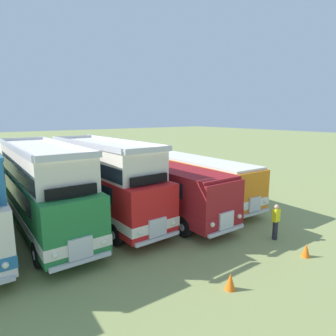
% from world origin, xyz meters
% --- Properties ---
extents(ground_plane, '(200.00, 200.00, 0.00)m').
position_xyz_m(ground_plane, '(0.00, 0.00, 0.00)').
color(ground_plane, '#8C9956').
extents(bus_fourth_in_row, '(2.62, 10.52, 4.52)m').
position_xyz_m(bus_fourth_in_row, '(0.00, 0.43, 2.36)').
color(bus_fourth_in_row, '#237538').
rests_on(bus_fourth_in_row, ground).
extents(bus_fifth_in_row, '(2.88, 10.26, 4.52)m').
position_xyz_m(bus_fifth_in_row, '(3.20, 0.25, 2.36)').
color(bus_fifth_in_row, red).
rests_on(bus_fifth_in_row, ground).
extents(bus_sixth_in_row, '(2.63, 11.49, 2.99)m').
position_xyz_m(bus_sixth_in_row, '(6.40, -0.32, 1.76)').
color(bus_sixth_in_row, maroon).
rests_on(bus_sixth_in_row, ground).
extents(bus_seventh_in_row, '(2.80, 10.07, 2.99)m').
position_xyz_m(bus_seventh_in_row, '(9.61, -0.29, 1.75)').
color(bus_seventh_in_row, orange).
rests_on(bus_seventh_in_row, ground).
extents(cone_near_end, '(0.36, 0.36, 0.58)m').
position_xyz_m(cone_near_end, '(8.11, -8.99, 0.29)').
color(cone_near_end, orange).
rests_on(cone_near_end, ground).
extents(cone_mid_row, '(0.36, 0.36, 0.61)m').
position_xyz_m(cone_mid_row, '(3.78, -8.70, 0.31)').
color(cone_mid_row, orange).
rests_on(cone_mid_row, ground).
extents(marshal_person, '(0.36, 0.24, 1.73)m').
position_xyz_m(marshal_person, '(8.60, -7.19, 0.89)').
color(marshal_person, '#23232D').
rests_on(marshal_person, ground).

